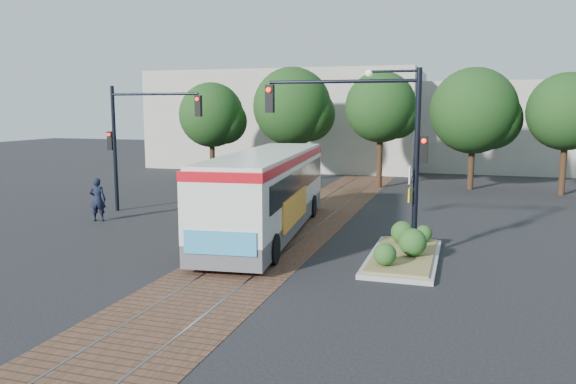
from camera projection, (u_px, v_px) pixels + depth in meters
name	position (u px, v px, depth m)	size (l,w,h in m)	color
ground	(275.00, 243.00, 20.82)	(120.00, 120.00, 0.00)	black
trackbed	(304.00, 222.00, 24.59)	(3.60, 40.00, 0.02)	brown
tree_row	(377.00, 110.00, 35.24)	(26.40, 5.60, 7.67)	#382314
warehouses	(378.00, 122.00, 47.54)	(40.00, 13.00, 8.00)	#ADA899
city_bus	(268.00, 189.00, 22.12)	(3.88, 12.32, 3.24)	#4C4D4F
traffic_island	(405.00, 250.00, 18.49)	(2.20, 5.20, 1.13)	gray
signal_pole_main	(379.00, 133.00, 18.30)	(5.49, 0.46, 6.00)	black
signal_pole_left	(135.00, 131.00, 26.50)	(4.99, 0.34, 6.00)	black
officer	(98.00, 199.00, 24.73)	(0.70, 0.46, 1.93)	black
parked_car	(237.00, 175.00, 36.24)	(1.84, 4.53, 1.31)	black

